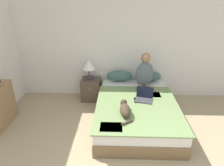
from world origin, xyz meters
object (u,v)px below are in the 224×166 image
bed (136,110)px  table_lamp (89,66)px  laptop_open (144,97)px  pillow_far (148,76)px  pillow_near (119,76)px  person_sitting (145,72)px  cat_tabby (125,109)px  nightstand (91,89)px

bed → table_lamp: (-1.04, 0.89, 0.61)m
bed → laptop_open: 0.31m
bed → pillow_far: size_ratio=3.56×
bed → pillow_near: (-0.33, 0.95, 0.35)m
laptop_open → table_lamp: 1.50m
person_sitting → laptop_open: person_sitting is taller
pillow_near → cat_tabby: size_ratio=1.03×
pillow_near → table_lamp: size_ratio=1.31×
laptop_open → nightstand: 1.43m
cat_tabby → laptop_open: 0.65m
cat_tabby → nightstand: 1.57m
nightstand → laptop_open: bearing=-35.5°
person_sitting → nightstand: (-1.22, 0.18, -0.51)m
pillow_near → pillow_far: bearing=0.0°
person_sitting → cat_tabby: (-0.45, -1.16, -0.23)m
nightstand → person_sitting: bearing=-8.2°
person_sitting → nightstand: 1.33m
person_sitting → cat_tabby: person_sitting is taller
bed → pillow_near: 1.06m
pillow_near → nightstand: pillow_near is taller
pillow_far → nightstand: bearing=-176.2°
bed → pillow_far: (0.33, 0.95, 0.35)m
person_sitting → table_lamp: person_sitting is taller
pillow_near → laptop_open: pillow_near is taller
cat_tabby → laptop_open: bearing=-41.7°
pillow_far → table_lamp: table_lamp is taller
table_lamp → pillow_near: bearing=4.4°
nightstand → table_lamp: table_lamp is taller
pillow_far → table_lamp: size_ratio=1.31×
person_sitting → table_lamp: bearing=170.4°
pillow_far → bed: bearing=-109.4°
pillow_far → nightstand: (-1.34, -0.09, -0.32)m
pillow_near → person_sitting: bearing=-26.0°
pillow_far → nightstand: pillow_far is taller
pillow_far → person_sitting: (-0.12, -0.27, 0.20)m
nightstand → cat_tabby: bearing=-60.3°
nightstand → table_lamp: bearing=133.6°
cat_tabby → table_lamp: size_ratio=1.28×
pillow_far → cat_tabby: bearing=-111.8°
person_sitting → table_lamp: (-1.25, 0.21, 0.06)m
pillow_far → laptop_open: bearing=-101.7°
cat_tabby → table_lamp: bearing=24.7°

